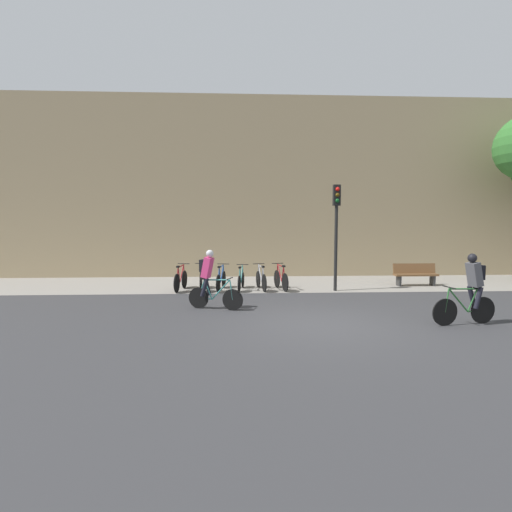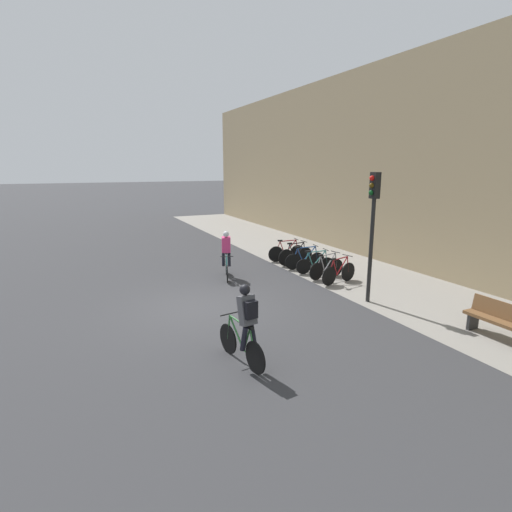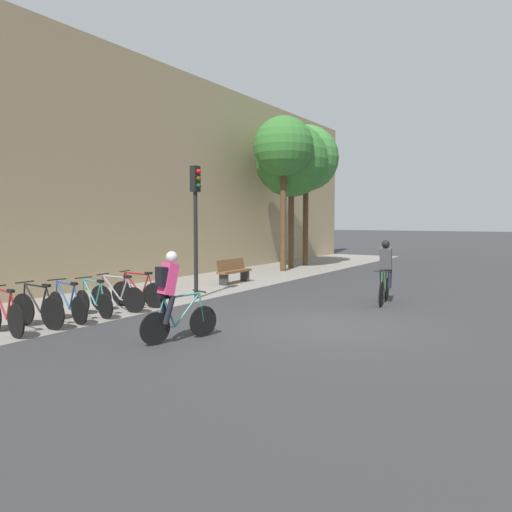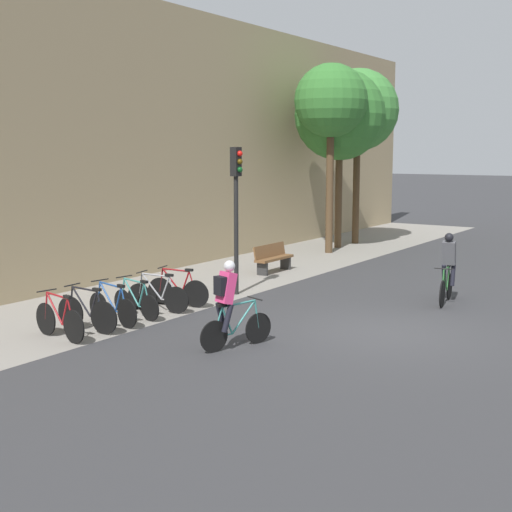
{
  "view_description": "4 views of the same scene",
  "coord_description": "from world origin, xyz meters",
  "px_view_note": "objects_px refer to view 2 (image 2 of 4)",
  "views": [
    {
      "loc": [
        -2.07,
        -9.7,
        2.54
      ],
      "look_at": [
        -1.53,
        1.43,
        1.61
      ],
      "focal_mm": 28.0,
      "sensor_mm": 36.0,
      "label": 1
    },
    {
      "loc": [
        10.8,
        -3.19,
        4.09
      ],
      "look_at": [
        0.55,
        1.59,
        1.54
      ],
      "focal_mm": 28.0,
      "sensor_mm": 36.0,
      "label": 2
    },
    {
      "loc": [
        -10.06,
        -4.36,
        2.34
      ],
      "look_at": [
        0.21,
        1.95,
        1.47
      ],
      "focal_mm": 35.0,
      "sensor_mm": 36.0,
      "label": 3
    },
    {
      "loc": [
        -13.83,
        -5.89,
        3.83
      ],
      "look_at": [
        -1.65,
        2.13,
        1.67
      ],
      "focal_mm": 50.0,
      "sensor_mm": 36.0,
      "label": 4
    }
  ],
  "objects_px": {
    "parked_bike_0": "(287,252)",
    "parked_bike_1": "(296,255)",
    "parked_bike_5": "(339,272)",
    "cyclist_grey": "(245,324)",
    "parked_bike_2": "(305,259)",
    "parked_bike_3": "(315,264)",
    "cyclist_pink": "(226,252)",
    "parked_bike_4": "(327,268)",
    "traffic_light_pole": "(373,214)",
    "bench": "(502,321)"
  },
  "relations": [
    {
      "from": "parked_bike_5",
      "to": "cyclist_grey",
      "type": "bearing_deg",
      "value": -52.6
    },
    {
      "from": "parked_bike_2",
      "to": "parked_bike_4",
      "type": "height_order",
      "value": "same"
    },
    {
      "from": "bench",
      "to": "parked_bike_1",
      "type": "bearing_deg",
      "value": -175.48
    },
    {
      "from": "parked_bike_4",
      "to": "traffic_light_pole",
      "type": "relative_size",
      "value": 0.42
    },
    {
      "from": "parked_bike_2",
      "to": "traffic_light_pole",
      "type": "relative_size",
      "value": 0.43
    },
    {
      "from": "parked_bike_2",
      "to": "bench",
      "type": "xyz_separation_m",
      "value": [
        7.8,
        0.68,
        0.08
      ]
    },
    {
      "from": "parked_bike_0",
      "to": "traffic_light_pole",
      "type": "height_order",
      "value": "traffic_light_pole"
    },
    {
      "from": "parked_bike_0",
      "to": "parked_bike_2",
      "type": "relative_size",
      "value": 1.0
    },
    {
      "from": "traffic_light_pole",
      "to": "bench",
      "type": "height_order",
      "value": "traffic_light_pole"
    },
    {
      "from": "cyclist_pink",
      "to": "parked_bike_5",
      "type": "xyz_separation_m",
      "value": [
        2.48,
        3.33,
        -0.54
      ]
    },
    {
      "from": "cyclist_grey",
      "to": "parked_bike_5",
      "type": "distance_m",
      "value": 6.86
    },
    {
      "from": "cyclist_pink",
      "to": "parked_bike_2",
      "type": "bearing_deg",
      "value": 86.4
    },
    {
      "from": "parked_bike_1",
      "to": "cyclist_grey",
      "type": "bearing_deg",
      "value": -37.11
    },
    {
      "from": "parked_bike_5",
      "to": "traffic_light_pole",
      "type": "distance_m",
      "value": 3.07
    },
    {
      "from": "bench",
      "to": "cyclist_grey",
      "type": "bearing_deg",
      "value": -102.7
    },
    {
      "from": "cyclist_grey",
      "to": "parked_bike_2",
      "type": "distance_m",
      "value": 8.43
    },
    {
      "from": "parked_bike_1",
      "to": "parked_bike_2",
      "type": "relative_size",
      "value": 0.99
    },
    {
      "from": "parked_bike_3",
      "to": "bench",
      "type": "bearing_deg",
      "value": 5.51
    },
    {
      "from": "parked_bike_1",
      "to": "parked_bike_4",
      "type": "xyz_separation_m",
      "value": [
        2.27,
        -0.0,
        -0.02
      ]
    },
    {
      "from": "parked_bike_4",
      "to": "bench",
      "type": "height_order",
      "value": "parked_bike_4"
    },
    {
      "from": "parked_bike_1",
      "to": "parked_bike_5",
      "type": "height_order",
      "value": "parked_bike_1"
    },
    {
      "from": "cyclist_grey",
      "to": "parked_bike_1",
      "type": "height_order",
      "value": "cyclist_grey"
    },
    {
      "from": "parked_bike_4",
      "to": "bench",
      "type": "bearing_deg",
      "value": 6.16
    },
    {
      "from": "parked_bike_3",
      "to": "cyclist_pink",
      "type": "bearing_deg",
      "value": -106.19
    },
    {
      "from": "cyclist_pink",
      "to": "parked_bike_1",
      "type": "height_order",
      "value": "cyclist_pink"
    },
    {
      "from": "parked_bike_2",
      "to": "bench",
      "type": "bearing_deg",
      "value": 4.98
    },
    {
      "from": "parked_bike_0",
      "to": "parked_bike_5",
      "type": "height_order",
      "value": "parked_bike_0"
    },
    {
      "from": "parked_bike_4",
      "to": "traffic_light_pole",
      "type": "height_order",
      "value": "traffic_light_pole"
    },
    {
      "from": "cyclist_grey",
      "to": "bench",
      "type": "bearing_deg",
      "value": 77.3
    },
    {
      "from": "cyclist_grey",
      "to": "bench",
      "type": "height_order",
      "value": "cyclist_grey"
    },
    {
      "from": "parked_bike_2",
      "to": "parked_bike_5",
      "type": "distance_m",
      "value": 2.27
    },
    {
      "from": "parked_bike_0",
      "to": "parked_bike_2",
      "type": "distance_m",
      "value": 1.51
    },
    {
      "from": "parked_bike_4",
      "to": "cyclist_grey",
      "type": "bearing_deg",
      "value": -47.89
    },
    {
      "from": "parked_bike_1",
      "to": "parked_bike_3",
      "type": "xyz_separation_m",
      "value": [
        1.51,
        -0.0,
        -0.04
      ]
    },
    {
      "from": "parked_bike_1",
      "to": "parked_bike_5",
      "type": "distance_m",
      "value": 3.03
    },
    {
      "from": "parked_bike_1",
      "to": "parked_bike_3",
      "type": "bearing_deg",
      "value": -0.08
    },
    {
      "from": "parked_bike_1",
      "to": "parked_bike_5",
      "type": "bearing_deg",
      "value": -0.01
    },
    {
      "from": "parked_bike_4",
      "to": "bench",
      "type": "xyz_separation_m",
      "value": [
        6.29,
        0.68,
        0.08
      ]
    },
    {
      "from": "parked_bike_0",
      "to": "parked_bike_4",
      "type": "distance_m",
      "value": 3.03
    },
    {
      "from": "parked_bike_2",
      "to": "parked_bike_0",
      "type": "bearing_deg",
      "value": 179.96
    },
    {
      "from": "parked_bike_0",
      "to": "traffic_light_pole",
      "type": "bearing_deg",
      "value": -3.79
    },
    {
      "from": "parked_bike_2",
      "to": "parked_bike_3",
      "type": "bearing_deg",
      "value": -0.01
    },
    {
      "from": "parked_bike_0",
      "to": "parked_bike_1",
      "type": "xyz_separation_m",
      "value": [
        0.76,
        0.0,
        0.01
      ]
    },
    {
      "from": "parked_bike_0",
      "to": "traffic_light_pole",
      "type": "distance_m",
      "value": 6.24
    },
    {
      "from": "traffic_light_pole",
      "to": "parked_bike_0",
      "type": "bearing_deg",
      "value": 176.21
    },
    {
      "from": "parked_bike_2",
      "to": "bench",
      "type": "distance_m",
      "value": 7.83
    },
    {
      "from": "parked_bike_0",
      "to": "parked_bike_1",
      "type": "distance_m",
      "value": 0.76
    },
    {
      "from": "cyclist_grey",
      "to": "parked_bike_2",
      "type": "relative_size",
      "value": 1.05
    },
    {
      "from": "parked_bike_3",
      "to": "bench",
      "type": "height_order",
      "value": "parked_bike_3"
    },
    {
      "from": "parked_bike_2",
      "to": "parked_bike_3",
      "type": "distance_m",
      "value": 0.76
    }
  ]
}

